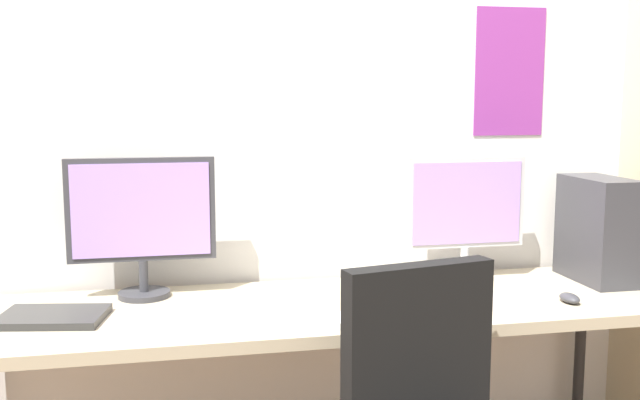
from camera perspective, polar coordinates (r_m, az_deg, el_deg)
wall_back at (r=2.85m, az=-1.50°, el=5.20°), size 4.82×0.11×2.60m
desk at (r=2.55m, az=0.23°, el=-9.05°), size 2.42×0.68×0.74m
monitor_left at (r=2.63m, az=-13.63°, el=-1.39°), size 0.51×0.18×0.49m
monitor_right at (r=2.86m, az=11.19°, el=-0.85°), size 0.47×0.18×0.47m
pc_tower at (r=3.00m, az=20.68°, el=-2.14°), size 0.17×0.34×0.40m
keyboard_main at (r=2.32m, az=1.43°, el=-9.30°), size 0.33×0.13×0.02m
mouse_left_side at (r=2.68m, az=18.75°, el=-7.20°), size 0.06×0.10×0.03m
mouse_right_side at (r=2.46m, az=9.58°, el=-8.25°), size 0.06×0.10×0.03m
laptop_closed at (r=2.50m, az=-19.98°, el=-8.49°), size 0.35×0.27×0.02m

